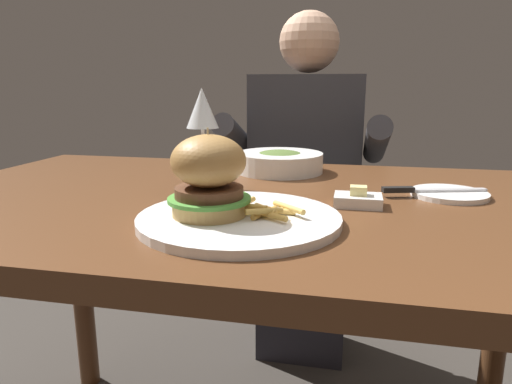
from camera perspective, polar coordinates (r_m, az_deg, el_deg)
The scene contains 10 objects.
dining_table at distance 0.91m, azimuth -2.08°, elevation -6.10°, with size 1.31×0.80×0.74m.
main_plate at distance 0.71m, azimuth -2.10°, elevation -3.39°, with size 0.31×0.31×0.01m, color white.
burger_sandwich at distance 0.69m, azimuth -5.96°, elevation 2.09°, with size 0.13×0.13×0.13m.
fries_pile at distance 0.70m, azimuth 0.73°, elevation -2.17°, with size 0.14×0.09×0.02m.
wine_glass at distance 0.94m, azimuth -6.73°, elevation 9.76°, with size 0.07×0.07×0.20m.
bread_plate at distance 0.95m, azimuth 23.00°, elevation -0.22°, with size 0.14×0.14×0.01m, color white.
table_knife at distance 0.93m, azimuth 20.30°, elevation 0.25°, with size 0.20×0.07×0.01m.
butter_dish at distance 0.82m, azimuth 12.62°, elevation -0.92°, with size 0.08×0.06×0.04m.
soup_bowl at distance 1.12m, azimuth 2.98°, elevation 3.83°, with size 0.21×0.21×0.05m.
diner_person at distance 1.56m, azimuth 6.15°, elevation -1.09°, with size 0.51×0.36×1.18m.
Camera 1 is at (0.21, -0.83, 0.95)m, focal length 32.00 mm.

